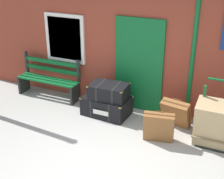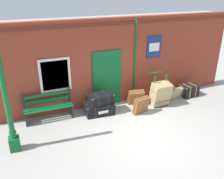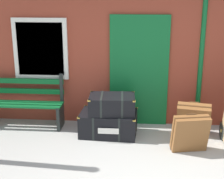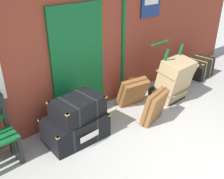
{
  "view_description": "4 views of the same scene",
  "coord_description": "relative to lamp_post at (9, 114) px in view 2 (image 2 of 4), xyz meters",
  "views": [
    {
      "loc": [
        2.05,
        -3.8,
        3.46
      ],
      "look_at": [
        -0.48,
        1.76,
        0.69
      ],
      "focal_mm": 51.17,
      "sensor_mm": 36.0,
      "label": 1
    },
    {
      "loc": [
        -3.15,
        -5.26,
        4.2
      ],
      "look_at": [
        -0.17,
        1.89,
        0.83
      ],
      "focal_mm": 38.5,
      "sensor_mm": 36.0,
      "label": 2
    },
    {
      "loc": [
        -0.17,
        -3.69,
        2.54
      ],
      "look_at": [
        -0.6,
        1.75,
        0.89
      ],
      "focal_mm": 53.51,
      "sensor_mm": 36.0,
      "label": 3
    },
    {
      "loc": [
        -2.6,
        -1.12,
        2.69
      ],
      "look_at": [
        0.05,
        1.75,
        0.72
      ],
      "focal_mm": 40.7,
      "sensor_mm": 36.0,
      "label": 4
    }
  ],
  "objects": [
    {
      "name": "steamer_trunk_middle",
      "position": [
        2.92,
        1.04,
        -0.55
      ],
      "size": [
        0.84,
        0.59,
        0.33
      ],
      "color": "black",
      "rests_on": "steamer_trunk_base"
    },
    {
      "name": "corner_trunk",
      "position": [
        6.77,
        1.04,
        -0.89
      ],
      "size": [
        0.71,
        0.52,
        0.49
      ],
      "color": "black",
      "rests_on": "ground"
    },
    {
      "name": "steamer_trunk_base",
      "position": [
        2.85,
        1.06,
        -0.92
      ],
      "size": [
        1.04,
        0.71,
        0.43
      ],
      "color": "black",
      "rests_on": "ground"
    },
    {
      "name": "ground_plane",
      "position": [
        3.53,
        -0.81,
        -1.13
      ],
      "size": [
        60.0,
        60.0,
        0.0
      ],
      "primitive_type": "plane",
      "color": "#A3A099"
    },
    {
      "name": "suitcase_tan",
      "position": [
        4.38,
        1.18,
        -0.82
      ],
      "size": [
        0.64,
        0.49,
        0.61
      ],
      "color": "brown",
      "rests_on": "ground"
    },
    {
      "name": "platform_bench",
      "position": [
        1.16,
        1.34,
        -0.68
      ],
      "size": [
        1.6,
        0.43,
        1.01
      ],
      "color": "#0F5B28",
      "rests_on": "ground"
    },
    {
      "name": "lamp_post",
      "position": [
        0.0,
        0.0,
        0.0
      ],
      "size": [
        0.28,
        0.28,
        2.97
      ],
      "color": "#0F5B28",
      "rests_on": "ground"
    },
    {
      "name": "large_brown_trunk",
      "position": [
        5.18,
        0.76,
        -0.66
      ],
      "size": [
        0.7,
        0.6,
        0.95
      ],
      "color": "tan",
      "rests_on": "ground"
    },
    {
      "name": "suitcase_caramel",
      "position": [
        5.94,
        0.9,
        -0.85
      ],
      "size": [
        0.69,
        0.42,
        0.56
      ],
      "color": "tan",
      "rests_on": "ground"
    },
    {
      "name": "brick_facade",
      "position": [
        3.51,
        1.78,
        0.47
      ],
      "size": [
        10.4,
        0.35,
        3.2
      ],
      "color": "brown",
      "rests_on": "ground"
    },
    {
      "name": "porters_trolley",
      "position": [
        5.18,
        0.93,
        -0.86
      ],
      "size": [
        0.71,
        0.62,
        1.19
      ],
      "color": "black",
      "rests_on": "ground"
    },
    {
      "name": "suitcase_brown",
      "position": [
        4.22,
        0.49,
        -0.81
      ],
      "size": [
        0.62,
        0.41,
        0.65
      ],
      "color": "brown",
      "rests_on": "ground"
    }
  ]
}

